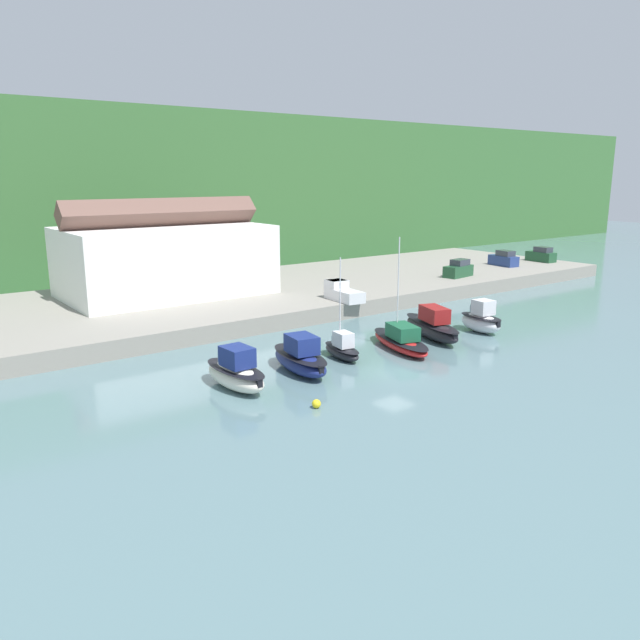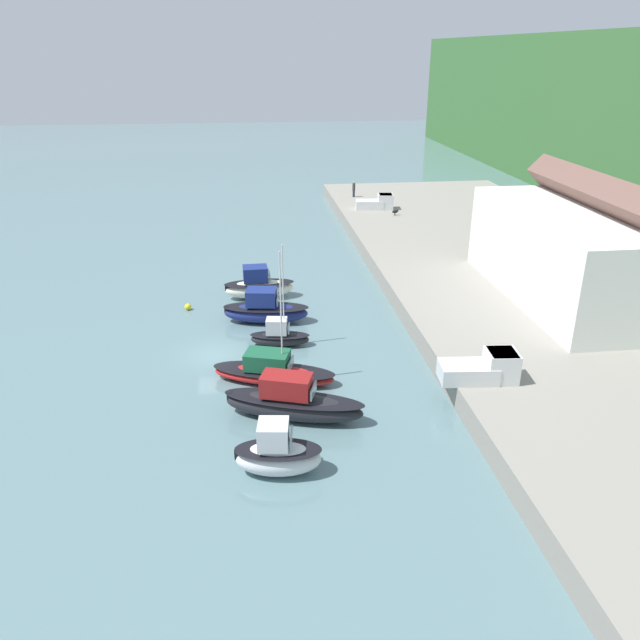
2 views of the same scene
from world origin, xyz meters
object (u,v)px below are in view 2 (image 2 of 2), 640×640
Objects in this scene: pickup_truck_1 at (378,202)px; person_on_quay at (354,189)px; dog_on_quay at (395,212)px; pickup_truck_0 at (485,368)px; moored_boat_2 at (279,336)px; moored_boat_0 at (259,286)px; moored_boat_3 at (272,371)px; moored_boat_1 at (265,310)px; moored_boat_5 at (278,454)px; mooring_buoy_0 at (188,307)px; moored_boat_4 at (293,403)px.

person_on_quay is at bearing -159.11° from pickup_truck_1.
person_on_quay is 2.42× the size of dog_on_quay.
pickup_truck_0 is at bearing -1.14° from person_on_quay.
person_on_quay is (-43.19, 13.18, 1.89)m from moored_boat_2.
moored_boat_3 is at bearing -0.54° from moored_boat_0.
moored_boat_3 is (10.08, 0.03, -0.27)m from moored_boat_1.
moored_boat_3 is at bearing -16.03° from person_on_quay.
mooring_buoy_0 is at bearing -157.57° from moored_boat_5.
pickup_truck_0 is 5.52× the size of dog_on_quay.
dog_on_quay is at bearing 135.47° from mooring_buoy_0.
moored_boat_5 is (25.43, 0.12, 0.03)m from moored_boat_0.
moored_boat_1 is at bearing 62.59° from mooring_buoy_0.
pickup_truck_1 is at bearing -179.37° from moored_boat_4.
moored_boat_2 is at bearing -16.97° from person_on_quay.
moored_boat_5 is 60.27m from person_on_quay.
person_on_quay is at bearing 171.56° from moored_boat_2.
pickup_truck_0 is 8.76× the size of mooring_buoy_0.
moored_boat_2 is 10.81m from mooring_buoy_0.
dog_on_quay is at bearing 156.55° from moored_boat_1.
moored_boat_3 is 1.85× the size of pickup_truck_1.
moored_boat_3 reaches higher than person_on_quay.
pickup_truck_1 is at bearing -178.54° from pickup_truck_0.
pickup_truck_1 is 2.30× the size of person_on_quay.
person_on_quay is at bearing -179.05° from moored_boat_3.
mooring_buoy_0 is at bearing -72.72° from moored_boat_0.
moored_boat_0 is 1.29× the size of pickup_truck_0.
pickup_truck_0 is 42.10m from dog_on_quay.
moored_boat_2 is 14.12× the size of mooring_buoy_0.
pickup_truck_1 is at bearing 13.93° from person_on_quay.
mooring_buoy_0 is (24.18, -23.79, -1.76)m from dog_on_quay.
moored_boat_2 is 15.39m from moored_boat_5.
pickup_truck_0 is (-5.60, 13.19, 1.28)m from moored_boat_5.
moored_boat_2 reaches higher than moored_boat_0.
mooring_buoy_0 is (-3.36, -6.47, -0.76)m from moored_boat_1.
moored_boat_2 is at bearing 4.79° from moored_boat_0.
moored_boat_0 is 25.43m from moored_boat_5.
pickup_truck_1 is at bearing 176.01° from moored_boat_3.
pickup_truck_1 reaches higher than moored_boat_4.
moored_boat_2 is 1.61× the size of pickup_truck_0.
pickup_truck_0 is at bearing 110.69° from moored_boat_4.
mooring_buoy_0 is (-18.14, -7.46, -0.78)m from moored_boat_4.
moored_boat_2 is 8.89× the size of dog_on_quay.
moored_boat_5 reaches higher than dog_on_quay.
dog_on_quay is at bearing 28.57° from pickup_truck_1.
pickup_truck_1 is at bearing 165.76° from moored_boat_2.
pickup_truck_1 is at bearing 169.95° from moored_boat_5.
moored_boat_1 is 1.48× the size of pickup_truck_0.
dog_on_quay is at bearing 16.55° from person_on_quay.
moored_boat_3 is 1.87× the size of pickup_truck_0.
moored_boat_0 is at bearing -164.76° from moored_boat_2.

